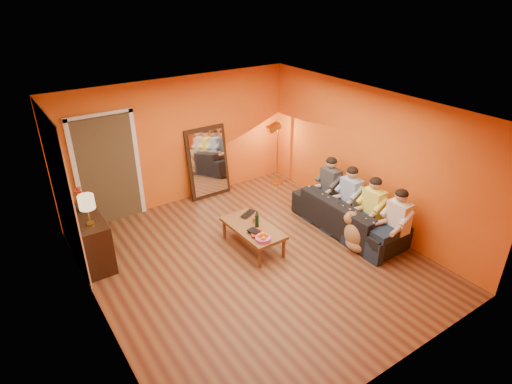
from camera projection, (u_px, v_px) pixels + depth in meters
room_shell at (243, 184)px, 6.90m from camera, size 5.00×5.50×2.60m
white_accent at (61, 191)px, 6.68m from camera, size 0.02×1.90×2.58m
doorway_recess at (106, 168)px, 8.08m from camera, size 1.06×0.30×2.10m
door_jamb_left at (76, 178)px, 7.71m from camera, size 0.08×0.06×2.20m
door_jamb_right at (137, 164)px, 8.28m from camera, size 0.08×0.06×2.20m
door_header at (99, 115)px, 7.51m from camera, size 1.22×0.06×0.08m
mirror_frame at (208, 162)px, 9.09m from camera, size 0.92×0.27×1.51m
mirror_glass at (209, 163)px, 9.06m from camera, size 0.78×0.21×1.35m
sideboard at (90, 239)px, 7.05m from camera, size 0.44×1.18×0.85m
table_lamp at (88, 210)px, 6.52m from camera, size 0.24×0.24×0.51m
sofa at (348, 214)px, 7.98m from camera, size 2.26×0.88×0.66m
coffee_table at (253, 237)px, 7.50m from camera, size 0.65×1.24×0.42m
floor_lamp at (277, 155)px, 9.59m from camera, size 0.33×0.28×1.44m
dog at (357, 231)px, 7.39m from camera, size 0.45×0.64×0.71m
person_far_left at (398, 222)px, 7.18m from camera, size 0.70×0.44×1.22m
person_mid_left at (373, 209)px, 7.58m from camera, size 0.70×0.44×1.22m
person_mid_right at (350, 197)px, 7.99m from camera, size 0.70×0.44×1.22m
person_far_right at (330, 186)px, 8.39m from camera, size 0.70×0.44×1.22m
fruit_bowl at (263, 236)px, 6.98m from camera, size 0.26×0.26×0.16m
wine_bottle at (257, 219)px, 7.32m from camera, size 0.07×0.07×0.31m
tumbler at (255, 219)px, 7.53m from camera, size 0.11×0.11×0.10m
laptop at (250, 215)px, 7.75m from camera, size 0.41×0.35×0.03m
book_lower at (251, 234)px, 7.16m from camera, size 0.18×0.24×0.02m
book_mid at (251, 233)px, 7.16m from camera, size 0.29×0.32×0.02m
book_upper at (251, 233)px, 7.14m from camera, size 0.20×0.23×0.02m
vase at (81, 206)px, 7.00m from camera, size 0.17×0.17×0.18m
flowers at (78, 192)px, 6.88m from camera, size 0.17×0.17×0.45m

